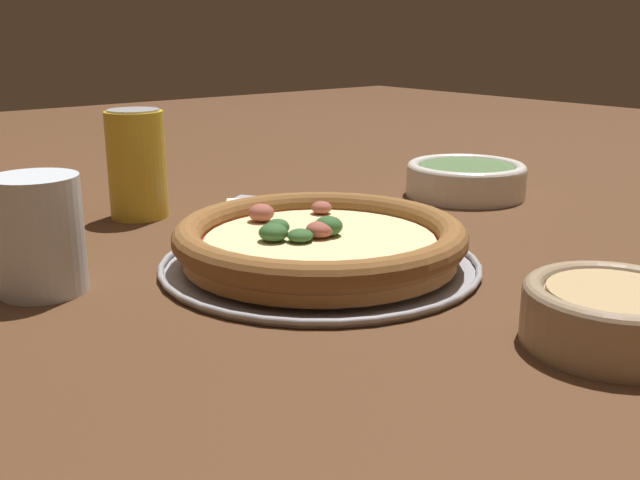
# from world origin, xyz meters

# --- Properties ---
(ground_plane) EXTENTS (3.00, 3.00, 0.00)m
(ground_plane) POSITION_xyz_m (0.00, 0.00, 0.00)
(ground_plane) COLOR #4C2D19
(pizza_tray) EXTENTS (0.29, 0.29, 0.01)m
(pizza_tray) POSITION_xyz_m (0.00, 0.00, 0.00)
(pizza_tray) COLOR #9E9EA3
(pizza_tray) RESTS_ON ground_plane
(pizza) EXTENTS (0.27, 0.27, 0.04)m
(pizza) POSITION_xyz_m (0.00, 0.00, 0.03)
(pizza) COLOR #BC7F42
(pizza) RESTS_ON pizza_tray
(bowl_near) EXTENTS (0.12, 0.12, 0.04)m
(bowl_near) POSITION_xyz_m (-0.26, -0.05, 0.02)
(bowl_near) COLOR #9E8466
(bowl_near) RESTS_ON ground_plane
(bowl_far) EXTENTS (0.15, 0.15, 0.04)m
(bowl_far) POSITION_xyz_m (0.11, -0.34, 0.02)
(bowl_far) COLOR silver
(bowl_far) RESTS_ON ground_plane
(drinking_cup) EXTENTS (0.07, 0.07, 0.10)m
(drinking_cup) POSITION_xyz_m (0.10, 0.22, 0.05)
(drinking_cup) COLOR silver
(drinking_cup) RESTS_ON ground_plane
(napkin) EXTENTS (0.15, 0.15, 0.01)m
(napkin) POSITION_xyz_m (0.20, -0.09, 0.00)
(napkin) COLOR white
(napkin) RESTS_ON ground_plane
(fork) EXTENTS (0.17, 0.12, 0.00)m
(fork) POSITION_xyz_m (0.22, -0.15, 0.00)
(fork) COLOR #B7B7BC
(fork) RESTS_ON ground_plane
(beverage_can) EXTENTS (0.07, 0.07, 0.12)m
(beverage_can) POSITION_xyz_m (0.28, 0.04, 0.06)
(beverage_can) COLOR gold
(beverage_can) RESTS_ON ground_plane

